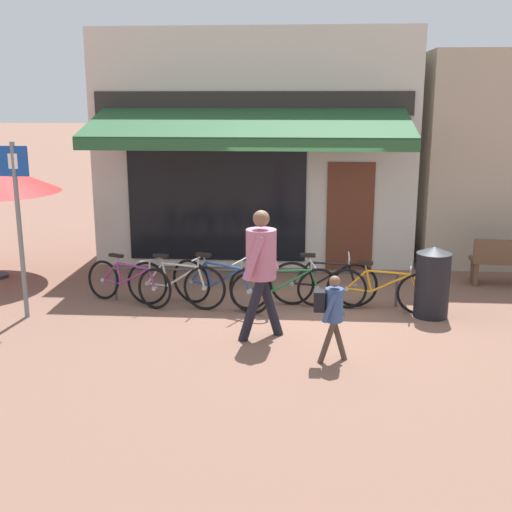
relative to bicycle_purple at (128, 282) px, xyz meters
name	(u,v)px	position (x,y,z in m)	size (l,w,h in m)	color
ground_plane	(302,310)	(2.84, -0.18, -0.35)	(160.00, 160.00, 0.00)	brown
shop_front	(257,146)	(1.84, 3.92, 1.94)	(6.32, 4.81, 4.58)	beige
bike_rack_rail	(254,274)	(2.05, 0.14, 0.13)	(4.70, 0.04, 0.57)	#47494F
bicycle_purple	(128,282)	(0.00, 0.00, 0.00)	(1.62, 0.81, 0.81)	black
bicycle_silver	(175,284)	(0.81, -0.13, 0.03)	(1.68, 0.53, 0.86)	black
bicycle_blue	(219,285)	(1.52, -0.17, 0.04)	(1.70, 0.92, 0.89)	black
bicycle_green	(284,287)	(2.55, -0.12, 0.00)	(1.72, 0.58, 0.82)	black
bicycle_black	(323,283)	(3.17, 0.09, 0.03)	(1.74, 0.52, 0.87)	black
bicycle_orange	(381,289)	(4.08, -0.11, 0.00)	(1.73, 0.53, 0.79)	black
pedestrian_adult	(261,262)	(2.27, -1.40, 0.75)	(0.63, 0.70, 1.83)	black
pedestrian_child	(331,308)	(3.20, -2.18, 0.36)	(0.45, 0.37, 1.15)	#47382D
litter_bin	(432,282)	(4.82, -0.31, 0.20)	(0.53, 0.53, 1.11)	black
parking_sign	(18,213)	(-1.39, -0.79, 1.27)	(0.44, 0.07, 2.67)	slate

